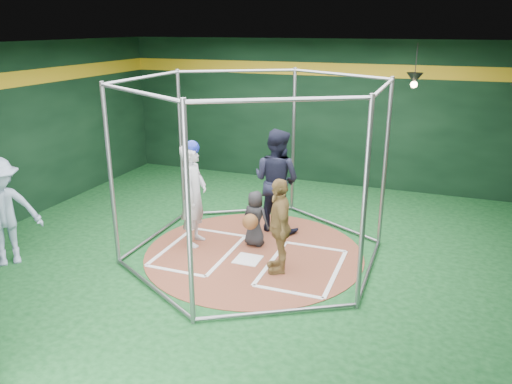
% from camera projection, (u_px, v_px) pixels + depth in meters
% --- Properties ---
extents(room_shell, '(10.10, 9.10, 3.53)m').
position_uv_depth(room_shell, '(254.00, 156.00, 8.18)').
color(room_shell, '#0D3B17').
rests_on(room_shell, ground).
extents(clay_disc, '(3.80, 3.80, 0.01)m').
position_uv_depth(clay_disc, '(254.00, 253.00, 8.73)').
color(clay_disc, brown).
rests_on(clay_disc, ground).
extents(home_plate, '(0.43, 0.43, 0.01)m').
position_uv_depth(home_plate, '(248.00, 259.00, 8.46)').
color(home_plate, white).
rests_on(home_plate, clay_disc).
extents(batter_box_left, '(1.17, 1.77, 0.01)m').
position_uv_depth(batter_box_left, '(199.00, 250.00, 8.82)').
color(batter_box_left, white).
rests_on(batter_box_left, clay_disc).
extents(batter_box_right, '(1.17, 1.77, 0.01)m').
position_uv_depth(batter_box_right, '(303.00, 267.00, 8.19)').
color(batter_box_right, white).
rests_on(batter_box_right, clay_disc).
extents(batting_cage, '(4.05, 4.67, 3.00)m').
position_uv_depth(batting_cage, '(254.00, 171.00, 8.26)').
color(batting_cage, gray).
rests_on(batting_cage, ground).
extents(pendant_lamp_near, '(0.34, 0.34, 0.90)m').
position_uv_depth(pendant_lamp_near, '(414.00, 79.00, 10.33)').
color(pendant_lamp_near, black).
rests_on(pendant_lamp_near, room_shell).
extents(batter_figure, '(0.54, 0.73, 1.91)m').
position_uv_depth(batter_figure, '(194.00, 194.00, 8.82)').
color(batter_figure, '#B9B9C0').
rests_on(batter_figure, clay_disc).
extents(visitor_leopard, '(0.72, 0.99, 1.55)m').
position_uv_depth(visitor_leopard, '(279.00, 225.00, 7.87)').
color(visitor_leopard, '#AD894A').
rests_on(visitor_leopard, clay_disc).
extents(catcher_figure, '(0.53, 0.58, 1.02)m').
position_uv_depth(catcher_figure, '(255.00, 219.00, 8.86)').
color(catcher_figure, black).
rests_on(catcher_figure, clay_disc).
extents(umpire, '(1.12, 0.97, 1.98)m').
position_uv_depth(umpire, '(276.00, 180.00, 9.44)').
color(umpire, black).
rests_on(umpire, clay_disc).
extents(bystander_blue, '(1.30, 1.31, 1.82)m').
position_uv_depth(bystander_blue, '(2.00, 212.00, 8.10)').
color(bystander_blue, '#8EA2BC').
rests_on(bystander_blue, ground).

